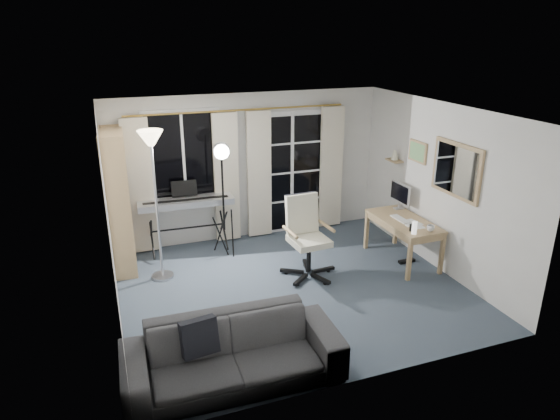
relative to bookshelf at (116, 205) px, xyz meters
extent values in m
cube|color=#36414E|center=(2.13, -1.48, -0.98)|extent=(4.50, 4.00, 0.02)
cube|color=white|center=(1.08, 0.50, 0.53)|extent=(1.20, 0.06, 1.40)
cube|color=black|center=(1.08, 0.47, 0.53)|extent=(1.10, 0.02, 1.30)
cube|color=white|center=(1.08, 0.46, 0.53)|extent=(0.04, 0.03, 1.30)
cube|color=white|center=(2.88, 0.50, 0.06)|extent=(1.32, 0.06, 2.11)
cube|color=black|center=(2.58, 0.47, 0.06)|extent=(0.55, 0.02, 1.95)
cube|color=black|center=(3.18, 0.47, 0.06)|extent=(0.55, 0.02, 1.95)
cube|color=white|center=(2.88, 0.46, 0.06)|extent=(0.05, 0.04, 2.05)
cube|color=white|center=(2.88, 0.46, -0.42)|extent=(1.15, 0.03, 0.03)
cube|color=white|center=(2.88, 0.46, 0.08)|extent=(1.15, 0.03, 0.03)
cube|color=white|center=(2.88, 0.46, 0.58)|extent=(1.15, 0.03, 0.03)
cylinder|color=gold|center=(1.98, 0.42, 1.18)|extent=(3.50, 0.03, 0.03)
cube|color=#F9E4CC|center=(0.38, 0.40, 0.11)|extent=(0.40, 0.07, 2.10)
cube|color=#F9E4CC|center=(1.73, 0.40, 0.11)|extent=(0.40, 0.07, 2.10)
cube|color=#F9E4CC|center=(2.28, 0.40, 0.11)|extent=(0.40, 0.07, 2.10)
cube|color=#F9E4CC|center=(3.58, 0.40, 0.11)|extent=(0.40, 0.07, 2.10)
cube|color=#A38A56|center=(0.02, -0.44, 0.05)|extent=(0.33, 0.04, 2.04)
cube|color=#A38A56|center=(0.06, 0.47, 0.05)|extent=(0.33, 0.04, 2.04)
cube|color=#A38A56|center=(-0.11, 0.02, 0.05)|extent=(0.07, 0.92, 2.04)
cube|color=#A38A56|center=(0.04, 0.02, -0.94)|extent=(0.36, 0.93, 0.03)
cube|color=#A38A56|center=(0.04, 0.02, -0.56)|extent=(0.36, 0.93, 0.03)
cube|color=#A38A56|center=(0.04, 0.02, -0.17)|extent=(0.36, 0.93, 0.03)
cube|color=#A38A56|center=(0.04, 0.02, 0.21)|extent=(0.36, 0.93, 0.03)
cube|color=#A38A56|center=(0.04, 0.02, 0.60)|extent=(0.36, 0.93, 0.03)
cube|color=#A38A56|center=(0.04, 0.02, 1.04)|extent=(0.36, 0.93, 0.03)
cube|color=beige|center=(0.04, -0.36, -0.42)|extent=(0.23, 0.07, 0.26)
cube|color=olive|center=(0.05, -0.26, -0.44)|extent=(0.23, 0.05, 0.21)
cube|color=#282828|center=(0.05, -0.18, -0.43)|extent=(0.23, 0.05, 0.24)
cube|color=olive|center=(0.05, -0.10, -0.39)|extent=(0.23, 0.05, 0.30)
cube|color=beige|center=(0.06, -0.02, -0.43)|extent=(0.23, 0.06, 0.24)
cube|color=#CB5B3A|center=(0.06, 0.07, -0.42)|extent=(0.23, 0.05, 0.25)
cube|color=#35449F|center=(0.06, 0.15, -0.42)|extent=(0.23, 0.06, 0.25)
cube|color=olive|center=(0.07, 0.24, -0.43)|extent=(0.23, 0.04, 0.23)
cube|color=#CB5B3A|center=(0.07, 0.31, -0.42)|extent=(0.23, 0.06, 0.24)
cube|color=#282828|center=(0.07, 0.41, -0.41)|extent=(0.23, 0.04, 0.27)
cube|color=#35449F|center=(0.04, -0.36, -0.02)|extent=(0.23, 0.04, 0.28)
cube|color=#282828|center=(0.04, -0.29, -0.02)|extent=(0.23, 0.07, 0.27)
cube|color=#282828|center=(0.05, -0.19, -0.04)|extent=(0.23, 0.05, 0.24)
cube|color=#35449F|center=(0.05, -0.11, -0.05)|extent=(0.23, 0.04, 0.22)
cube|color=#35449F|center=(0.05, -0.04, -0.04)|extent=(0.23, 0.05, 0.24)
cube|color=#282828|center=(0.06, 0.04, -0.02)|extent=(0.23, 0.04, 0.28)
cube|color=#282828|center=(0.06, 0.11, -0.05)|extent=(0.23, 0.06, 0.22)
cube|color=#BC7D46|center=(0.06, 0.20, -0.04)|extent=(0.23, 0.05, 0.24)
cube|color=olive|center=(0.07, 0.28, -0.03)|extent=(0.23, 0.04, 0.25)
cube|color=#282828|center=(0.07, 0.35, -0.04)|extent=(0.23, 0.04, 0.24)
cube|color=#CB5B3A|center=(0.04, -0.36, 0.37)|extent=(0.23, 0.05, 0.29)
cube|color=#282828|center=(0.04, -0.28, 0.34)|extent=(0.23, 0.04, 0.22)
cube|color=beige|center=(0.05, -0.21, 0.38)|extent=(0.23, 0.04, 0.30)
cube|color=beige|center=(0.05, -0.14, 0.37)|extent=(0.23, 0.04, 0.28)
cube|color=olive|center=(0.05, -0.06, 0.34)|extent=(0.23, 0.04, 0.23)
cube|color=#35449F|center=(0.06, 0.01, 0.35)|extent=(0.23, 0.05, 0.23)
cylinder|color=#B2B2B7|center=(0.51, -0.55, -0.95)|extent=(0.40, 0.40, 0.03)
cylinder|color=#B2B2B7|center=(0.51, -0.55, 0.04)|extent=(0.04, 0.04, 1.95)
cone|color=#FFE5B2|center=(0.51, -0.55, 1.04)|extent=(0.43, 0.43, 0.20)
cylinder|color=black|center=(0.47, 0.25, -0.57)|extent=(0.06, 0.70, 0.64)
cylinder|color=black|center=(0.47, 0.25, -0.57)|extent=(0.06, 0.70, 0.64)
cylinder|color=black|center=(1.59, 0.20, -0.57)|extent=(0.06, 0.70, 0.64)
cylinder|color=black|center=(1.59, 0.20, -0.57)|extent=(0.06, 0.70, 0.64)
cylinder|color=black|center=(1.03, 0.22, -0.57)|extent=(1.12, 0.07, 0.03)
cube|color=silver|center=(1.03, 0.22, -0.15)|extent=(1.47, 0.43, 0.10)
cube|color=white|center=(1.02, 0.13, -0.11)|extent=(1.35, 0.21, 0.02)
cube|color=black|center=(1.03, 0.18, -0.10)|extent=(1.30, 0.14, 0.01)
cube|color=black|center=(1.03, 0.33, 0.04)|extent=(0.39, 0.10, 0.24)
cylinder|color=black|center=(1.66, -0.12, -0.64)|extent=(0.08, 0.28, 0.73)
cylinder|color=black|center=(1.50, 0.02, -0.64)|extent=(0.22, 0.20, 0.73)
cylinder|color=black|center=(1.46, -0.19, -0.64)|extent=(0.27, 0.11, 0.73)
cylinder|color=black|center=(1.54, -0.10, 0.08)|extent=(0.04, 0.04, 1.26)
cylinder|color=silver|center=(1.53, -0.15, 0.70)|extent=(0.26, 0.18, 0.24)
cylinder|color=white|center=(1.52, -0.23, 0.70)|extent=(0.21, 0.06, 0.21)
cube|color=black|center=(2.72, -1.21, -0.92)|extent=(0.35, 0.08, 0.04)
cylinder|color=black|center=(2.80, -1.21, -0.94)|extent=(0.06, 0.06, 0.05)
cube|color=black|center=(2.54, -1.00, -0.92)|extent=(0.14, 0.35, 0.04)
cylinder|color=black|center=(2.56, -0.91, -0.94)|extent=(0.06, 0.06, 0.05)
cube|color=black|center=(2.27, -1.10, -0.92)|extent=(0.32, 0.23, 0.04)
cylinder|color=black|center=(2.20, -1.05, -0.94)|extent=(0.06, 0.06, 0.05)
cube|color=black|center=(2.29, -1.38, -0.92)|extent=(0.30, 0.26, 0.04)
cylinder|color=black|center=(2.22, -1.44, -0.94)|extent=(0.06, 0.06, 0.05)
cube|color=black|center=(2.57, -1.45, -0.92)|extent=(0.18, 0.34, 0.04)
cylinder|color=black|center=(2.60, -1.53, -0.94)|extent=(0.06, 0.06, 0.05)
cylinder|color=black|center=(2.48, -1.23, -0.66)|extent=(0.07, 0.07, 0.44)
cube|color=beige|center=(2.48, -1.23, -0.42)|extent=(0.53, 0.53, 0.09)
cube|color=beige|center=(2.46, -0.99, -0.09)|extent=(0.49, 0.16, 0.57)
cube|color=black|center=(2.46, -0.95, -0.07)|extent=(0.46, 0.14, 0.53)
cylinder|color=#A38A56|center=(2.19, -1.23, -0.25)|extent=(0.08, 0.44, 0.05)
cylinder|color=#A38A56|center=(2.76, -1.19, -0.25)|extent=(0.08, 0.44, 0.05)
cube|color=#A07F52|center=(4.01, -1.24, -0.32)|extent=(0.64, 1.24, 0.04)
cube|color=#A07F52|center=(4.01, -1.24, -0.38)|extent=(0.60, 1.21, 0.09)
cube|color=#A07F52|center=(3.74, -1.82, -0.65)|extent=(0.05, 0.05, 0.63)
cube|color=#A07F52|center=(4.29, -1.82, -0.65)|extent=(0.05, 0.05, 0.63)
cube|color=#A07F52|center=(3.72, -0.66, -0.65)|extent=(0.05, 0.05, 0.63)
cube|color=#A07F52|center=(4.27, -0.65, -0.65)|extent=(0.05, 0.05, 0.63)
cube|color=silver|center=(4.21, -0.79, -0.30)|extent=(0.16, 0.11, 0.01)
cube|color=silver|center=(4.21, -0.79, -0.18)|extent=(0.04, 0.03, 0.19)
cube|color=silver|center=(4.21, -0.79, -0.04)|extent=(0.04, 0.48, 0.30)
cube|color=black|center=(4.19, -0.79, -0.04)|extent=(0.02, 0.44, 0.26)
cube|color=white|center=(3.96, -1.21, -0.30)|extent=(0.13, 0.37, 0.02)
cube|color=white|center=(3.92, -1.47, -0.30)|extent=(0.05, 0.09, 0.02)
cube|color=white|center=(4.05, -1.38, -0.30)|extent=(0.23, 0.29, 0.01)
cube|color=white|center=(4.03, -1.56, -0.30)|extent=(0.19, 0.15, 0.00)
cube|color=black|center=(3.85, -1.65, -0.25)|extent=(0.04, 0.04, 0.11)
cylinder|color=white|center=(3.84, -1.74, -0.22)|extent=(0.07, 0.07, 0.18)
cube|color=black|center=(4.05, -1.34, -0.94)|extent=(0.27, 0.07, 0.04)
imported|color=silver|center=(4.11, -1.74, -0.25)|extent=(0.11, 0.09, 0.11)
cube|color=#A38A56|center=(4.35, -1.83, 0.58)|extent=(0.04, 0.94, 0.74)
cube|color=white|center=(4.33, -1.83, 0.58)|extent=(0.01, 0.84, 0.64)
cube|color=#A38A56|center=(4.36, -0.93, 0.63)|extent=(0.03, 0.42, 0.32)
cube|color=teal|center=(4.34, -0.93, 0.63)|extent=(0.00, 0.36, 0.26)
cube|color=#A38A56|center=(4.29, -0.43, 0.38)|extent=(0.16, 0.30, 0.02)
cone|color=beige|center=(4.29, -0.43, 0.47)|extent=(0.12, 0.12, 0.15)
imported|color=#2A2A2D|center=(0.89, -3.03, -0.54)|extent=(2.18, 0.70, 0.84)
cube|color=black|center=(0.58, -2.91, -0.47)|extent=(0.39, 0.25, 0.38)
camera|label=1|loc=(-0.10, -7.09, 2.38)|focal=32.00mm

